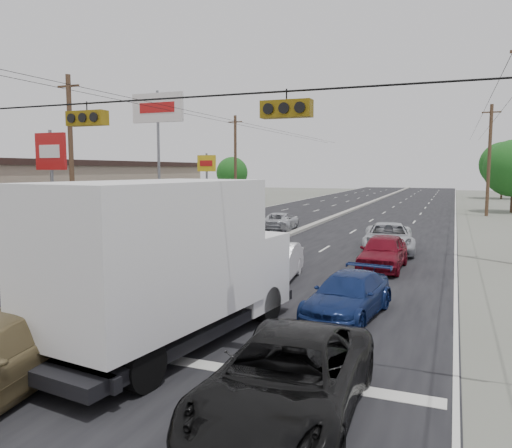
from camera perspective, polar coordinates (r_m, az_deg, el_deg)
The scene contains 24 objects.
ground at distance 14.40m, azimuth -22.60°, elevation -11.35°, with size 200.00×200.00×0.00m, color #606356.
road_surface at distance 41.13m, azimuth 7.93°, elevation 0.30°, with size 20.00×160.00×0.02m, color black.
center_median at distance 41.12m, azimuth 7.94°, elevation 0.44°, with size 0.50×160.00×0.20m, color gray.
strip_mall at distance 49.86m, azimuth -24.11°, elevation 3.50°, with size 12.00×42.00×4.60m, color tan.
parking_lot at distance 44.03m, azimuth -15.77°, elevation 0.51°, with size 10.00×42.00×0.02m, color black.
utility_pole_left_b at distance 33.26m, azimuth -20.38°, elevation 7.38°, with size 1.60×0.30×10.00m.
utility_pole_left_c at distance 54.48m, azimuth -2.37°, elevation 7.18°, with size 1.60×0.30×10.00m.
utility_pole_right_c at distance 49.83m, azimuth 25.10°, elevation 6.69°, with size 1.60×0.30×10.00m.
traffic_signals at distance 12.87m, azimuth -19.09°, elevation 11.52°, with size 25.00×0.30×0.54m.
pole_sign_mid at distance 38.53m, azimuth -22.38°, elevation 7.11°, with size 2.60×0.25×7.00m.
pole_sign_billboard at distance 45.08m, azimuth -11.16°, elevation 12.05°, with size 5.00×0.25×11.00m.
pole_sign_far at distance 56.00m, azimuth -5.66°, elevation 6.42°, with size 2.20×0.25×6.00m.
tree_left_far at distance 76.62m, azimuth -2.75°, elevation 5.88°, with size 4.80×4.80×6.12m.
tree_right_far at distance 79.99m, azimuth 26.38°, elevation 6.14°, with size 6.40×6.40×8.16m.
box_truck at distance 12.11m, azimuth -9.74°, elevation -4.29°, with size 3.73×8.12×3.98m.
red_sedan at distance 16.80m, azimuth -6.54°, elevation -5.98°, with size 1.45×4.17×1.37m, color #B40B0B.
black_suv at distance 8.81m, azimuth 3.59°, elevation -17.31°, with size 2.38×5.16×1.43m, color black.
queue_car_a at distance 23.04m, azimuth 0.28°, elevation -2.65°, with size 1.57×3.91×1.33m, color black.
queue_car_b at distance 18.95m, azimuth 2.18°, elevation -4.50°, with size 1.48×4.25×1.40m, color white.
queue_car_c at distance 26.34m, azimuth 14.89°, elevation -1.57°, with size 2.46×5.33×1.48m, color #B5B8BE.
queue_car_d at distance 14.70m, azimuth 10.49°, elevation -8.10°, with size 1.73×4.26×1.24m, color navy.
queue_car_e at distance 21.85m, azimuth 14.31°, elevation -3.15°, with size 1.74×4.33×1.48m, color maroon.
oncoming_near at distance 26.27m, azimuth -15.06°, elevation -1.69°, with size 1.96×4.81×1.40m, color black.
oncoming_far at distance 34.42m, azimuth 2.75°, elevation 0.25°, with size 2.10×4.56×1.27m, color #AAACB2.
Camera 1 is at (9.72, -9.74, 4.24)m, focal length 35.00 mm.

